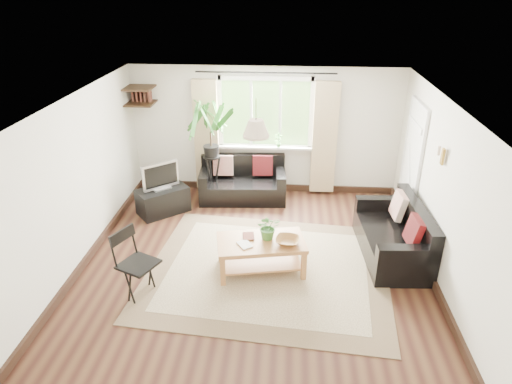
# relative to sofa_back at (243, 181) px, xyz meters

# --- Properties ---
(floor) EXTENTS (5.50, 5.50, 0.00)m
(floor) POSITION_rel_sofa_back_xyz_m (0.39, -2.29, -0.37)
(floor) COLOR black
(floor) RESTS_ON ground
(ceiling) EXTENTS (5.50, 5.50, 0.00)m
(ceiling) POSITION_rel_sofa_back_xyz_m (0.39, -2.29, 2.03)
(ceiling) COLOR white
(ceiling) RESTS_ON floor
(wall_back) EXTENTS (5.00, 0.02, 2.40)m
(wall_back) POSITION_rel_sofa_back_xyz_m (0.39, 0.46, 0.83)
(wall_back) COLOR silver
(wall_back) RESTS_ON floor
(wall_front) EXTENTS (5.00, 0.02, 2.40)m
(wall_front) POSITION_rel_sofa_back_xyz_m (0.39, -5.04, 0.83)
(wall_front) COLOR silver
(wall_front) RESTS_ON floor
(wall_left) EXTENTS (0.02, 5.50, 2.40)m
(wall_left) POSITION_rel_sofa_back_xyz_m (-2.11, -2.29, 0.83)
(wall_left) COLOR silver
(wall_left) RESTS_ON floor
(wall_right) EXTENTS (0.02, 5.50, 2.40)m
(wall_right) POSITION_rel_sofa_back_xyz_m (2.89, -2.29, 0.83)
(wall_right) COLOR silver
(wall_right) RESTS_ON floor
(rug) EXTENTS (3.63, 3.19, 0.02)m
(rug) POSITION_rel_sofa_back_xyz_m (0.59, -2.30, -0.36)
(rug) COLOR beige
(rug) RESTS_ON floor
(window) EXTENTS (2.50, 0.16, 2.16)m
(window) POSITION_rel_sofa_back_xyz_m (0.39, 0.42, 1.18)
(window) COLOR white
(window) RESTS_ON wall_back
(door) EXTENTS (0.06, 0.96, 2.06)m
(door) POSITION_rel_sofa_back_xyz_m (2.86, -0.59, 0.63)
(door) COLOR silver
(door) RESTS_ON wall_right
(corner_shelf) EXTENTS (0.50, 0.50, 0.34)m
(corner_shelf) POSITION_rel_sofa_back_xyz_m (-1.86, 0.21, 1.52)
(corner_shelf) COLOR black
(corner_shelf) RESTS_ON wall_back
(pendant_lamp) EXTENTS (0.36, 0.36, 0.54)m
(pendant_lamp) POSITION_rel_sofa_back_xyz_m (0.39, -1.89, 1.68)
(pendant_lamp) COLOR beige
(pendant_lamp) RESTS_ON ceiling
(wall_sconce) EXTENTS (0.12, 0.12, 0.28)m
(wall_sconce) POSITION_rel_sofa_back_xyz_m (2.82, -1.99, 1.37)
(wall_sconce) COLOR beige
(wall_sconce) RESTS_ON wall_right
(sofa_back) EXTENTS (1.63, 0.90, 0.74)m
(sofa_back) POSITION_rel_sofa_back_xyz_m (0.00, 0.00, 0.00)
(sofa_back) COLOR black
(sofa_back) RESTS_ON floor
(sofa_right) EXTENTS (1.71, 0.94, 0.78)m
(sofa_right) POSITION_rel_sofa_back_xyz_m (2.42, -1.76, 0.02)
(sofa_right) COLOR black
(sofa_right) RESTS_ON floor
(coffee_table) EXTENTS (1.32, 0.89, 0.50)m
(coffee_table) POSITION_rel_sofa_back_xyz_m (0.49, -2.31, -0.12)
(coffee_table) COLOR #965E31
(coffee_table) RESTS_ON floor
(table_plant) EXTENTS (0.38, 0.34, 0.36)m
(table_plant) POSITION_rel_sofa_back_xyz_m (0.59, -2.24, 0.31)
(table_plant) COLOR #38712D
(table_plant) RESTS_ON coffee_table
(bowl) EXTENTS (0.38, 0.38, 0.08)m
(bowl) POSITION_rel_sofa_back_xyz_m (0.86, -2.35, 0.17)
(bowl) COLOR olive
(bowl) RESTS_ON coffee_table
(book_a) EXTENTS (0.25, 0.27, 0.02)m
(book_a) POSITION_rel_sofa_back_xyz_m (0.21, -2.48, 0.13)
(book_a) COLOR white
(book_a) RESTS_ON coffee_table
(book_b) EXTENTS (0.19, 0.24, 0.02)m
(book_b) POSITION_rel_sofa_back_xyz_m (0.23, -2.23, 0.14)
(book_b) COLOR brown
(book_b) RESTS_ON coffee_table
(tv_stand) EXTENTS (0.97, 0.92, 0.46)m
(tv_stand) POSITION_rel_sofa_back_xyz_m (-1.36, -0.66, -0.14)
(tv_stand) COLOR black
(tv_stand) RESTS_ON floor
(tv) EXTENTS (0.65, 0.60, 0.51)m
(tv) POSITION_rel_sofa_back_xyz_m (-1.36, -0.66, 0.34)
(tv) COLOR #A5A5AA
(tv) RESTS_ON tv_stand
(palm_stand) EXTENTS (0.84, 0.84, 1.87)m
(palm_stand) POSITION_rel_sofa_back_xyz_m (-0.56, -0.04, 0.56)
(palm_stand) COLOR black
(palm_stand) RESTS_ON floor
(folding_chair) EXTENTS (0.64, 0.64, 0.93)m
(folding_chair) POSITION_rel_sofa_back_xyz_m (-1.05, -2.97, 0.09)
(folding_chair) COLOR black
(folding_chair) RESTS_ON floor
(sill_plant) EXTENTS (0.14, 0.10, 0.27)m
(sill_plant) POSITION_rel_sofa_back_xyz_m (0.64, 0.34, 0.69)
(sill_plant) COLOR #2D6023
(sill_plant) RESTS_ON window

